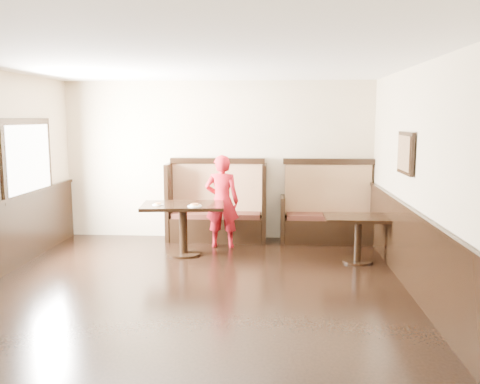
# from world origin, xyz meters

# --- Properties ---
(ground) EXTENTS (7.00, 7.00, 0.00)m
(ground) POSITION_xyz_m (0.00, 0.00, 0.00)
(ground) COLOR black
(ground) RESTS_ON ground
(room_shell) EXTENTS (7.00, 7.00, 7.00)m
(room_shell) POSITION_xyz_m (-0.30, 0.28, 0.67)
(room_shell) COLOR #C7B190
(room_shell) RESTS_ON ground
(booth_main) EXTENTS (1.75, 0.72, 1.45)m
(booth_main) POSITION_xyz_m (0.00, 3.30, 0.53)
(booth_main) COLOR black
(booth_main) RESTS_ON ground
(booth_neighbor) EXTENTS (1.65, 0.72, 1.45)m
(booth_neighbor) POSITION_xyz_m (1.95, 3.29, 0.48)
(booth_neighbor) COLOR black
(booth_neighbor) RESTS_ON ground
(table_main) EXTENTS (1.35, 0.93, 0.81)m
(table_main) POSITION_xyz_m (-0.42, 2.26, 0.62)
(table_main) COLOR black
(table_main) RESTS_ON ground
(table_neighbor) EXTENTS (1.01, 0.66, 0.70)m
(table_neighbor) POSITION_xyz_m (2.27, 2.03, 0.52)
(table_neighbor) COLOR black
(table_neighbor) RESTS_ON ground
(child) EXTENTS (0.58, 0.39, 1.55)m
(child) POSITION_xyz_m (0.14, 2.79, 0.78)
(child) COLOR #A8111C
(child) RESTS_ON ground
(pizza_plate_left) EXTENTS (0.17, 0.17, 0.03)m
(pizza_plate_left) POSITION_xyz_m (-0.79, 2.15, 0.82)
(pizza_plate_left) COLOR white
(pizza_plate_left) RESTS_ON table_main
(pizza_plate_right) EXTENTS (0.22, 0.22, 0.04)m
(pizza_plate_right) POSITION_xyz_m (-0.20, 2.07, 0.83)
(pizza_plate_right) COLOR white
(pizza_plate_right) RESTS_ON table_main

